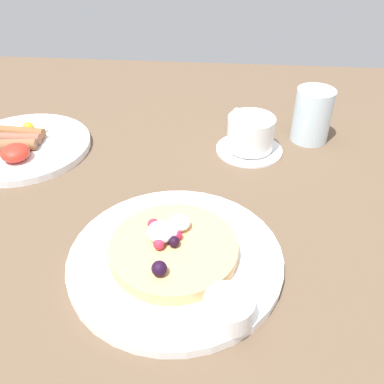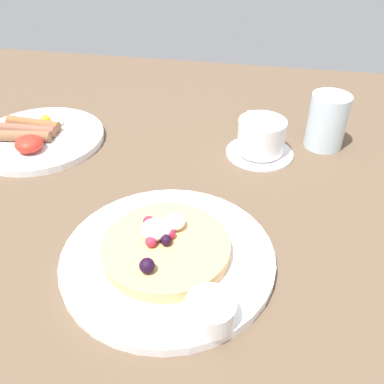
{
  "view_description": "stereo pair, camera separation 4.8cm",
  "coord_description": "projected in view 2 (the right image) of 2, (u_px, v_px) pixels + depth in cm",
  "views": [
    {
      "loc": [
        7.29,
        -42.89,
        39.79
      ],
      "look_at": [
        3.16,
        4.42,
        4.0
      ],
      "focal_mm": 38.98,
      "sensor_mm": 36.0,
      "label": 1
    },
    {
      "loc": [
        12.01,
        -42.24,
        39.79
      ],
      "look_at": [
        3.16,
        4.42,
        4.0
      ],
      "focal_mm": 38.98,
      "sensor_mm": 36.0,
      "label": 2
    }
  ],
  "objects": [
    {
      "name": "coffee_cup",
      "position": [
        261.0,
        135.0,
        0.73
      ],
      "size": [
        8.34,
        10.81,
        5.82
      ],
      "color": "white",
      "rests_on": "coffee_saucer"
    },
    {
      "name": "breakfast_plate",
      "position": [
        39.0,
        138.0,
        0.78
      ],
      "size": [
        24.04,
        24.04,
        1.27
      ],
      "primitive_type": "cylinder",
      "color": "white",
      "rests_on": "ground_plane"
    },
    {
      "name": "pancake_plate",
      "position": [
        168.0,
        257.0,
        0.54
      ],
      "size": [
        27.52,
        27.52,
        1.3
      ],
      "primitive_type": "cylinder",
      "color": "white",
      "rests_on": "ground_plane"
    },
    {
      "name": "fried_breakfast",
      "position": [
        31.0,
        132.0,
        0.77
      ],
      "size": [
        11.21,
        15.47,
        2.89
      ],
      "color": "brown",
      "rests_on": "breakfast_plate"
    },
    {
      "name": "coffee_saucer",
      "position": [
        259.0,
        152.0,
        0.75
      ],
      "size": [
        12.02,
        12.02,
        0.81
      ],
      "primitive_type": "cylinder",
      "color": "white",
      "rests_on": "ground_plane"
    },
    {
      "name": "ground_plane",
      "position": [
        165.0,
        238.0,
        0.6
      ],
      "size": [
        162.81,
        136.13,
        3.0
      ],
      "primitive_type": "cube",
      "color": "brown"
    },
    {
      "name": "syrup_ramekin",
      "position": [
        210.0,
        311.0,
        0.45
      ],
      "size": [
        5.52,
        5.52,
        2.87
      ],
      "color": "white",
      "rests_on": "pancake_plate"
    },
    {
      "name": "water_glass",
      "position": [
        327.0,
        121.0,
        0.75
      ],
      "size": [
        6.9,
        6.9,
        9.92
      ],
      "primitive_type": "cylinder",
      "color": "silver",
      "rests_on": "ground_plane"
    },
    {
      "name": "pancake_with_berries",
      "position": [
        165.0,
        245.0,
        0.53
      ],
      "size": [
        16.39,
        16.39,
        3.95
      ],
      "color": "tan",
      "rests_on": "pancake_plate"
    }
  ]
}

